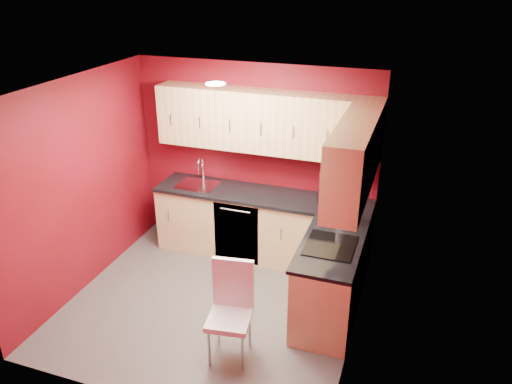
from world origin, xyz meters
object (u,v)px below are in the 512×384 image
Objects in this scene: microwave at (347,181)px; coffee_maker at (329,197)px; sink at (198,182)px; napkin_holder at (323,195)px; paper_towel at (342,212)px; dining_chair at (229,314)px.

microwave is 2.83× the size of coffee_maker.
sink is (-2.09, 1.00, -0.72)m from microwave.
napkin_holder is 0.61m from paper_towel.
napkin_holder is 0.14× the size of dining_chair.
coffee_maker is at bearing -60.45° from napkin_holder.
napkin_holder is at bearing 2.14° from sink.
sink is at bearing -170.01° from coffee_maker.
sink is 2.05m from paper_towel.
microwave is 1.33m from napkin_holder.
dining_chair is at bearing -94.00° from coffee_maker.
coffee_maker is at bearing 64.10° from dining_chair.
paper_towel is 1.74m from dining_chair.
microwave is 1.46× the size of sink.
napkin_holder is (-0.10, 0.18, -0.06)m from coffee_maker.
dining_chair is (-0.89, -0.90, -1.15)m from microwave.
napkin_holder is at bearing 68.33° from dining_chair.
paper_towel reaches higher than coffee_maker.
coffee_maker is 0.99× the size of paper_towel.
microwave is 0.75× the size of dining_chair.
microwave is at bearing -56.50° from coffee_maker.
paper_towel is at bearing 99.67° from microwave.
napkin_holder is at bearing 133.22° from coffee_maker.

